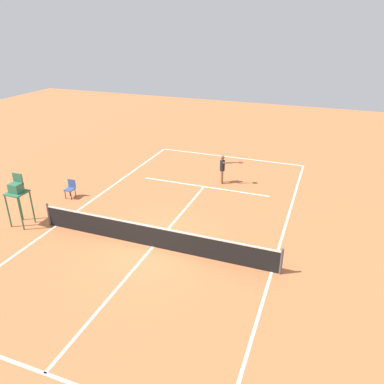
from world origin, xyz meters
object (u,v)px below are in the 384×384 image
umpire_chair (17,192)px  courtside_chair_mid (70,188)px  tennis_ball (228,191)px  player_serving (223,167)px

umpire_chair → courtside_chair_mid: 3.31m
tennis_ball → courtside_chair_mid: courtside_chair_mid is taller
umpire_chair → player_serving: bearing=-132.7°
player_serving → tennis_ball: size_ratio=23.95×
umpire_chair → courtside_chair_mid: (-0.25, -3.12, -1.07)m
courtside_chair_mid → umpire_chair: bearing=85.3°
player_serving → courtside_chair_mid: bearing=-78.9°
player_serving → tennis_ball: (-0.58, 0.98, -0.93)m
player_serving → courtside_chair_mid: 8.20m
courtside_chair_mid → player_serving: bearing=-146.3°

